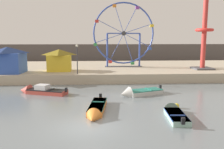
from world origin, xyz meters
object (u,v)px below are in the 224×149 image
at_px(motorboat_faded_red, 39,91).
at_px(mooring_buoy_orange, 177,106).
at_px(motorboat_seafoam, 174,113).
at_px(carnival_booth_yellow_awning, 59,60).
at_px(carnival_booth_blue_tent, 8,59).
at_px(motorboat_pale_grey, 138,93).
at_px(motorboat_orange_hull, 96,110).
at_px(ferris_wheel_blue_frame, 124,35).
at_px(drop_tower_red_tower, 205,25).
at_px(promenade_lamp_near, 77,55).

height_order(motorboat_faded_red, mooring_buoy_orange, motorboat_faded_red).
bearing_deg(motorboat_seafoam, carnival_booth_yellow_awning, 38.73).
bearing_deg(motorboat_seafoam, carnival_booth_blue_tent, 54.37).
bearing_deg(motorboat_pale_grey, motorboat_orange_hull, 32.38).
bearing_deg(motorboat_orange_hull, motorboat_seafoam, 87.34).
bearing_deg(motorboat_pale_grey, ferris_wheel_blue_frame, -111.22).
distance_m(ferris_wheel_blue_frame, mooring_buoy_orange, 20.76).
xyz_separation_m(drop_tower_red_tower, carnival_booth_blue_tent, (-27.88, -2.28, -4.79)).
bearing_deg(drop_tower_red_tower, carnival_booth_yellow_awning, -178.14).
xyz_separation_m(motorboat_pale_grey, motorboat_seafoam, (1.64, -6.77, -0.06)).
xyz_separation_m(motorboat_pale_grey, carnival_booth_blue_tent, (-16.12, 8.55, 2.81)).
height_order(drop_tower_red_tower, carnival_booth_yellow_awning, drop_tower_red_tower).
xyz_separation_m(motorboat_faded_red, mooring_buoy_orange, (12.95, -6.30, -0.10)).
distance_m(motorboat_faded_red, carnival_booth_yellow_awning, 9.15).
xyz_separation_m(motorboat_pale_grey, drop_tower_red_tower, (11.76, 10.82, 7.60)).
relative_size(motorboat_faded_red, motorboat_orange_hull, 0.96).
height_order(motorboat_seafoam, mooring_buoy_orange, motorboat_seafoam).
relative_size(motorboat_faded_red, promenade_lamp_near, 1.46).
bearing_deg(promenade_lamp_near, motorboat_seafoam, -58.25).
xyz_separation_m(motorboat_orange_hull, mooring_buoy_orange, (6.80, 0.83, -0.04)).
bearing_deg(motorboat_orange_hull, promenade_lamp_near, -161.73).
relative_size(drop_tower_red_tower, mooring_buoy_orange, 36.56).
distance_m(carnival_booth_blue_tent, promenade_lamp_near, 9.53).
xyz_separation_m(motorboat_faded_red, ferris_wheel_blue_frame, (10.59, 13.36, 6.16)).
height_order(motorboat_faded_red, motorboat_orange_hull, motorboat_faded_red).
bearing_deg(motorboat_faded_red, motorboat_pale_grey, -168.52).
distance_m(motorboat_pale_grey, mooring_buoy_orange, 5.50).
xyz_separation_m(motorboat_pale_grey, motorboat_orange_hull, (-4.31, -5.74, -0.02)).
height_order(motorboat_pale_grey, drop_tower_red_tower, drop_tower_red_tower).
distance_m(promenade_lamp_near, mooring_buoy_orange, 15.37).
bearing_deg(carnival_booth_blue_tent, mooring_buoy_orange, -33.71).
distance_m(ferris_wheel_blue_frame, carnival_booth_blue_tent, 17.73).
height_order(motorboat_seafoam, motorboat_faded_red, motorboat_faded_red).
height_order(motorboat_seafoam, motorboat_orange_hull, motorboat_orange_hull).
bearing_deg(promenade_lamp_near, mooring_buoy_orange, -51.71).
xyz_separation_m(motorboat_pale_grey, motorboat_faded_red, (-10.46, 1.39, 0.05)).
bearing_deg(mooring_buoy_orange, carnival_booth_blue_tent, 144.14).
distance_m(motorboat_seafoam, carnival_booth_blue_tent, 23.63).
relative_size(motorboat_pale_grey, carnival_booth_yellow_awning, 1.31).
distance_m(motorboat_faded_red, carnival_booth_blue_tent, 9.53).
bearing_deg(motorboat_pale_grey, drop_tower_red_tower, -158.08).
xyz_separation_m(carnival_booth_yellow_awning, promenade_lamp_near, (2.81, -3.30, 0.91)).
height_order(motorboat_faded_red, carnival_booth_blue_tent, carnival_booth_blue_tent).
height_order(drop_tower_red_tower, carnival_booth_blue_tent, drop_tower_red_tower).
xyz_separation_m(motorboat_pale_grey, carnival_booth_yellow_awning, (-9.58, 10.13, 2.60)).
bearing_deg(mooring_buoy_orange, motorboat_seafoam, -114.41).
bearing_deg(motorboat_orange_hull, ferris_wheel_blue_frame, 174.96).
bearing_deg(motorboat_pale_grey, motorboat_faded_red, -28.28).
distance_m(ferris_wheel_blue_frame, carnival_booth_yellow_awning, 11.34).
bearing_deg(drop_tower_red_tower, motorboat_faded_red, -157.00).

